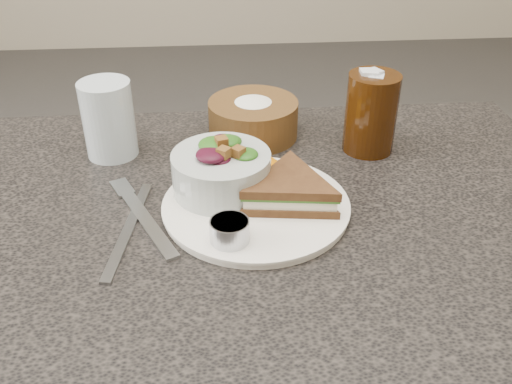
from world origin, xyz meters
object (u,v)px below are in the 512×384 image
object	(u,v)px
sandwich	(290,191)
dressing_ramekin	(230,231)
dinner_plate	(256,206)
water_glass	(109,119)
salad_bowl	(221,166)
bread_basket	(253,113)
cola_glass	(371,110)

from	to	relation	value
sandwich	dressing_ramekin	xyz separation A→B (m)	(-0.09, -0.08, -0.01)
sandwich	dinner_plate	bearing A→B (deg)	-177.11
sandwich	water_glass	xyz separation A→B (m)	(-0.27, 0.19, 0.03)
salad_bowl	bread_basket	world-z (taller)	salad_bowl
sandwich	water_glass	world-z (taller)	water_glass
dinner_plate	bread_basket	size ratio (longest dim) A/B	1.70
salad_bowl	dressing_ramekin	bearing A→B (deg)	-86.86
salad_bowl	water_glass	world-z (taller)	water_glass
sandwich	dressing_ramekin	bearing A→B (deg)	-130.53
sandwich	bread_basket	distance (m)	0.24
dressing_ramekin	sandwich	bearing A→B (deg)	42.35
dinner_plate	salad_bowl	world-z (taller)	salad_bowl
sandwich	water_glass	bearing A→B (deg)	152.60
dinner_plate	cola_glass	xyz separation A→B (m)	(0.20, 0.17, 0.07)
salad_bowl	dressing_ramekin	xyz separation A→B (m)	(0.01, -0.12, -0.03)
sandwich	dressing_ramekin	distance (m)	0.12
salad_bowl	bread_basket	size ratio (longest dim) A/B	0.92
dressing_ramekin	cola_glass	world-z (taller)	cola_glass
bread_basket	cola_glass	world-z (taller)	cola_glass
dressing_ramekin	bread_basket	xyz separation A→B (m)	(0.05, 0.31, 0.02)
bread_basket	salad_bowl	bearing A→B (deg)	-107.35
sandwich	dressing_ramekin	world-z (taller)	sandwich
bread_basket	cola_glass	xyz separation A→B (m)	(0.19, -0.06, 0.03)
dinner_plate	sandwich	distance (m)	0.05
salad_bowl	dressing_ramekin	distance (m)	0.12
cola_glass	water_glass	xyz separation A→B (m)	(-0.42, 0.02, -0.01)
dinner_plate	salad_bowl	xyz separation A→B (m)	(-0.05, 0.04, 0.05)
sandwich	cola_glass	xyz separation A→B (m)	(0.15, 0.17, 0.04)
salad_bowl	water_glass	bearing A→B (deg)	140.69
dinner_plate	bread_basket	distance (m)	0.23
sandwich	bread_basket	size ratio (longest dim) A/B	1.02
bread_basket	dinner_plate	bearing A→B (deg)	-93.24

